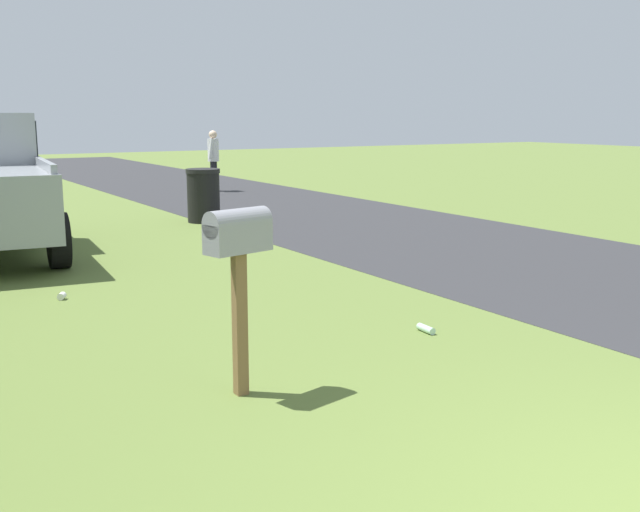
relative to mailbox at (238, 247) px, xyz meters
name	(u,v)px	position (x,y,z in m)	size (l,w,h in m)	color
road_asphalt	(530,261)	(2.64, -5.81, -1.12)	(60.00, 5.00, 0.01)	#2D2D30
mailbox	(238,247)	(0.00, 0.00, 0.00)	(0.31, 0.53, 1.41)	brown
trash_bin	(203,195)	(8.83, -3.38, -0.60)	(0.66, 0.66, 1.03)	black
pedestrian	(213,156)	(14.31, -5.95, -0.18)	(0.39, 0.43, 1.64)	black
litter_cup_far_scatter	(62,296)	(3.75, 0.47, -1.09)	(0.08, 0.08, 0.10)	white
litter_bottle_by_mailbox	(426,329)	(0.57, -2.23, -1.09)	(0.07, 0.07, 0.22)	#B2D8BF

